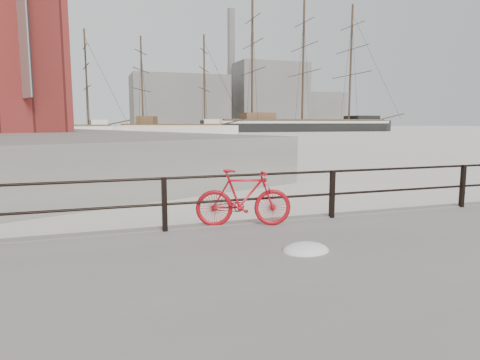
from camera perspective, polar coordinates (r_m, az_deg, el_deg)
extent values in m
plane|color=white|center=(11.58, 26.74, -4.79)|extent=(400.00, 400.00, 0.00)
imported|color=#AF0B15|center=(8.20, 0.47, -2.40)|extent=(1.84, 0.73, 1.10)
ellipsoid|color=white|center=(6.79, 8.78, -8.27)|extent=(0.75, 0.59, 0.27)
cube|color=gray|center=(150.68, -8.12, 10.20)|extent=(32.00, 18.00, 18.00)
cube|color=gray|center=(165.69, 3.74, 11.07)|extent=(26.00, 20.00, 24.00)
cube|color=gray|center=(179.92, 9.97, 9.12)|extent=(20.00, 16.00, 14.00)
cylinder|color=gray|center=(166.81, -1.18, 14.51)|extent=(2.80, 2.80, 44.00)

